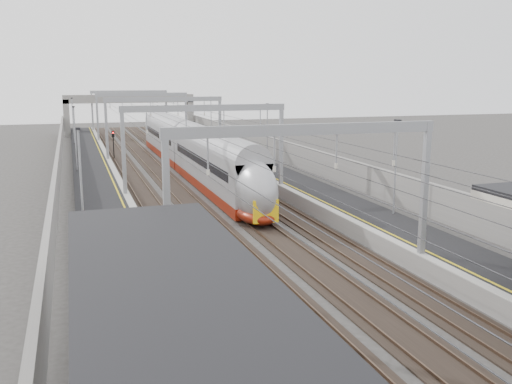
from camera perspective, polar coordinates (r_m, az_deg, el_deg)
platform_left at (r=47.31m, az=-15.29°, el=-0.19°), size 4.00×120.00×1.00m
platform_right at (r=50.56m, az=3.11°, el=0.92°), size 4.00×120.00×1.00m
tracks at (r=48.39m, az=-5.77°, el=-0.14°), size 11.40×140.00×0.20m
overhead_line at (r=54.04m, az=-7.41°, el=7.54°), size 13.00×140.00×6.60m
overbridge at (r=101.97m, az=-12.52°, el=8.60°), size 22.00×2.20×6.90m
wall_left at (r=47.09m, az=-19.24°, el=0.89°), size 0.30×120.00×3.20m
wall_right at (r=51.61m, az=6.45°, el=2.31°), size 0.30×120.00×3.20m
train at (r=57.64m, az=-6.39°, el=3.73°), size 2.69×48.94×4.25m
signal_green at (r=70.47m, az=-14.09°, el=5.10°), size 0.32×0.32×3.48m
signal_red_near at (r=67.08m, az=-6.61°, el=5.07°), size 0.32×0.32×3.48m
signal_red_far at (r=70.35m, az=-5.31°, el=5.38°), size 0.32×0.32×3.48m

